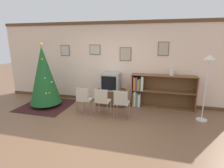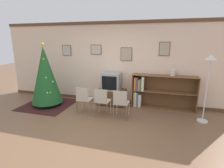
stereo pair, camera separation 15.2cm
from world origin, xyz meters
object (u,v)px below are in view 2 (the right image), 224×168
(tv_console, at_px, (112,97))
(television, at_px, (111,81))
(folding_chair_right, at_px, (121,102))
(bookshelf, at_px, (153,92))
(folding_chair_center, at_px, (102,100))
(standing_lamp, at_px, (209,71))
(vase, at_px, (173,72))
(christmas_tree, at_px, (45,75))
(folding_chair_left, at_px, (84,99))

(tv_console, height_order, television, television)
(folding_chair_right, bearing_deg, bookshelf, 54.43)
(television, distance_m, folding_chair_center, 1.04)
(folding_chair_right, bearing_deg, standing_lamp, 11.38)
(television, distance_m, standing_lamp, 2.79)
(vase, bearing_deg, folding_chair_right, -139.54)
(christmas_tree, height_order, television, christmas_tree)
(television, relative_size, folding_chair_right, 0.71)
(folding_chair_left, distance_m, bookshelf, 2.18)
(folding_chair_left, height_order, vase, vase)
(christmas_tree, distance_m, folding_chair_left, 1.62)
(folding_chair_left, xyz_separation_m, standing_lamp, (3.23, 0.43, 0.88))
(tv_console, xyz_separation_m, vase, (1.87, 0.14, 0.90))
(tv_console, bearing_deg, folding_chair_center, -90.00)
(folding_chair_right, relative_size, vase, 4.12)
(folding_chair_left, bearing_deg, standing_lamp, 7.57)
(folding_chair_center, bearing_deg, christmas_tree, 169.97)
(television, height_order, vase, vase)
(folding_chair_center, height_order, folding_chair_right, same)
(folding_chair_center, relative_size, vase, 4.12)
(television, bearing_deg, folding_chair_center, -90.00)
(tv_console, distance_m, vase, 2.08)
(folding_chair_right, distance_m, standing_lamp, 2.35)
(tv_console, height_order, vase, vase)
(folding_chair_right, bearing_deg, tv_console, 119.05)
(television, relative_size, vase, 2.93)
(christmas_tree, height_order, standing_lamp, christmas_tree)
(tv_console, distance_m, folding_chair_right, 1.15)
(christmas_tree, bearing_deg, folding_chair_left, -13.60)
(folding_chair_center, distance_m, folding_chair_right, 0.55)
(folding_chair_right, bearing_deg, television, 119.11)
(vase, distance_m, standing_lamp, 1.09)
(folding_chair_center, relative_size, bookshelf, 0.42)
(folding_chair_left, height_order, standing_lamp, standing_lamp)
(folding_chair_right, distance_m, bookshelf, 1.36)
(tv_console, bearing_deg, bookshelf, 4.98)
(christmas_tree, xyz_separation_m, standing_lamp, (4.71, 0.07, 0.33))
(folding_chair_left, xyz_separation_m, folding_chair_right, (1.10, 0.00, 0.00))
(christmas_tree, xyz_separation_m, bookshelf, (3.37, 0.74, -0.49))
(folding_chair_left, distance_m, vase, 2.76)
(vase, bearing_deg, folding_chair_left, -154.96)
(folding_chair_center, xyz_separation_m, standing_lamp, (2.68, 0.43, 0.88))
(folding_chair_left, bearing_deg, folding_chair_right, 0.00)
(folding_chair_center, relative_size, folding_chair_right, 1.00)
(television, bearing_deg, christmas_tree, -162.96)
(tv_console, relative_size, standing_lamp, 0.51)
(tv_console, height_order, folding_chair_right, folding_chair_right)
(bookshelf, relative_size, vase, 9.71)
(tv_console, bearing_deg, standing_lamp, -11.73)
(folding_chair_left, height_order, folding_chair_right, same)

